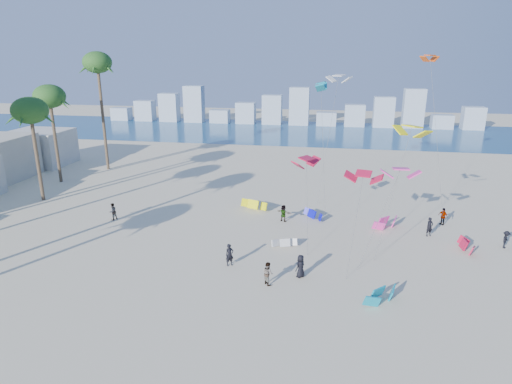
# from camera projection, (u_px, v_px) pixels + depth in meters

# --- Properties ---
(ground) EXTENTS (220.00, 220.00, 0.00)m
(ground) POSITION_uv_depth(u_px,v_px,m) (152.00, 354.00, 24.17)
(ground) COLOR beige
(ground) RESTS_ON ground
(ocean) EXTENTS (220.00, 220.00, 0.00)m
(ocean) POSITION_uv_depth(u_px,v_px,m) (288.00, 132.00, 91.76)
(ocean) COLOR navy
(ocean) RESTS_ON ground
(kitesurfer_near) EXTENTS (0.77, 0.71, 1.77)m
(kitesurfer_near) POSITION_uv_depth(u_px,v_px,m) (230.00, 255.00, 33.97)
(kitesurfer_near) COLOR black
(kitesurfer_near) RESTS_ON ground
(kitesurfer_mid) EXTENTS (1.03, 1.05, 1.70)m
(kitesurfer_mid) POSITION_uv_depth(u_px,v_px,m) (268.00, 273.00, 31.23)
(kitesurfer_mid) COLOR gray
(kitesurfer_mid) RESTS_ON ground
(kitesurfers_far) EXTENTS (36.76, 13.77, 1.76)m
(kitesurfers_far) POSITION_uv_depth(u_px,v_px,m) (323.00, 226.00, 39.77)
(kitesurfers_far) COLOR black
(kitesurfers_far) RESTS_ON ground
(grounded_kites) EXTENTS (21.38, 18.42, 0.99)m
(grounded_kites) POSITION_uv_depth(u_px,v_px,m) (340.00, 232.00, 39.46)
(grounded_kites) COLOR silver
(grounded_kites) RESTS_ON ground
(flying_kites) EXTENTS (24.93, 27.29, 15.99)m
(flying_kites) POSITION_uv_depth(u_px,v_px,m) (387.00, 122.00, 38.63)
(flying_kites) COLOR red
(flying_kites) RESTS_ON ground
(distant_skyline) EXTENTS (85.00, 3.00, 8.40)m
(distant_skyline) POSITION_uv_depth(u_px,v_px,m) (288.00, 111.00, 100.41)
(distant_skyline) COLOR #9EADBF
(distant_skyline) RESTS_ON ground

